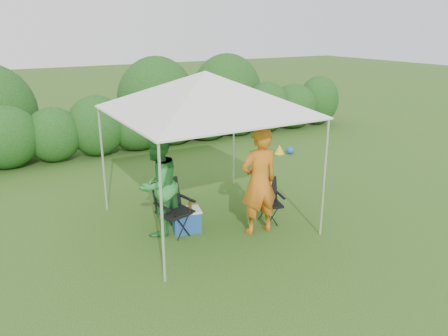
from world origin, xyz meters
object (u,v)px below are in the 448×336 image
canopy (205,92)px  woman (158,185)px  chair_right (267,198)px  cooler (187,220)px  man (259,182)px  chair_left (172,204)px

canopy → woman: size_ratio=1.69×
chair_right → cooler: 1.58m
chair_right → woman: (-1.96, 0.57, 0.45)m
man → chair_left: bearing=-24.5°
chair_left → cooler: (0.24, -0.09, -0.34)m
chair_right → canopy: bearing=166.3°
canopy → chair_right: bearing=-28.3°
chair_right → woman: size_ratio=0.45×
chair_left → cooler: size_ratio=1.68×
canopy → man: size_ratio=1.60×
woman → chair_right: bearing=133.4°
canopy → cooler: (-0.51, -0.18, -2.25)m
chair_right → woman: woman is taller
cooler → canopy: bearing=33.5°
canopy → man: (0.59, -0.84, -1.50)m
woman → cooler: bearing=124.1°
canopy → woman: canopy is taller
canopy → man: bearing=-55.0°
canopy → cooler: canopy is taller
canopy → chair_left: (-0.76, -0.10, -1.91)m
chair_right → man: bearing=-129.3°
woman → chair_left: bearing=117.4°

